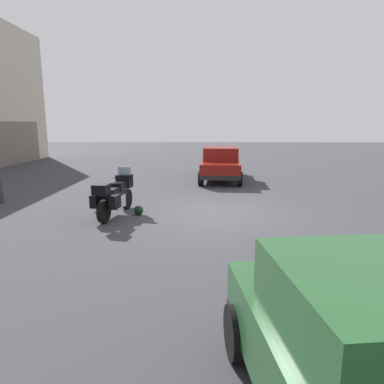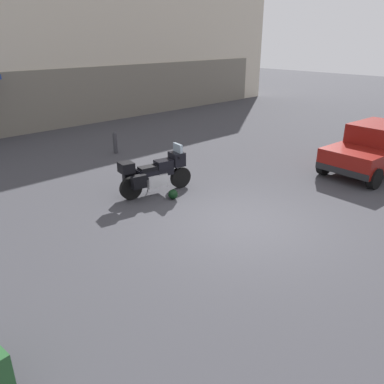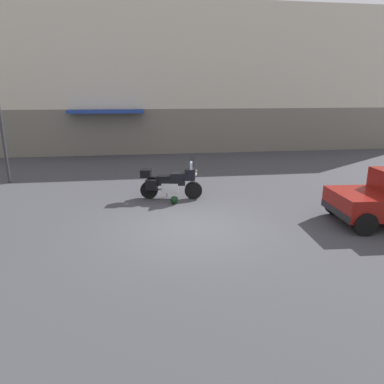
{
  "view_description": "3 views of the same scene",
  "coord_description": "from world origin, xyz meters",
  "views": [
    {
      "loc": [
        -10.16,
        0.5,
        2.7
      ],
      "look_at": [
        -0.5,
        0.77,
        0.76
      ],
      "focal_mm": 32.22,
      "sensor_mm": 36.0,
      "label": 1
    },
    {
      "loc": [
        -6.72,
        -5.19,
        4.24
      ],
      "look_at": [
        -0.77,
        1.04,
        0.75
      ],
      "focal_mm": 36.13,
      "sensor_mm": 36.0,
      "label": 2
    },
    {
      "loc": [
        -1.3,
        -9.22,
        3.73
      ],
      "look_at": [
        0.22,
        1.21,
        0.74
      ],
      "focal_mm": 32.64,
      "sensor_mm": 36.0,
      "label": 3
    }
  ],
  "objects": [
    {
      "name": "ground_plane",
      "position": [
        0.0,
        0.0,
        0.0
      ],
      "size": [
        80.0,
        80.0,
        0.0
      ],
      "primitive_type": "plane",
      "color": "#38383D"
    },
    {
      "name": "building_facade_rear",
      "position": [
        -0.0,
        14.12,
        4.49
      ],
      "size": [
        35.01,
        3.4,
        9.08
      ],
      "color": "beige",
      "rests_on": "ground"
    },
    {
      "name": "motorcycle",
      "position": [
        -0.33,
        3.04,
        0.62
      ],
      "size": [
        2.25,
        0.94,
        1.36
      ],
      "rotation": [
        0.0,
        0.0,
        -0.18
      ],
      "color": "black",
      "rests_on": "ground"
    },
    {
      "name": "helmet",
      "position": [
        -0.24,
        2.38,
        0.14
      ],
      "size": [
        0.28,
        0.28,
        0.28
      ],
      "primitive_type": "sphere",
      "color": "black",
      "rests_on": "ground"
    },
    {
      "name": "bollard_curbside",
      "position": [
        1.14,
        7.35,
        0.45
      ],
      "size": [
        0.16,
        0.16,
        0.85
      ],
      "color": "#333338",
      "rests_on": "ground"
    }
  ]
}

